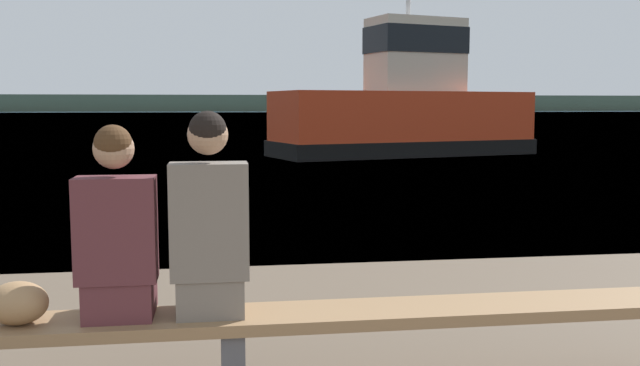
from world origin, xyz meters
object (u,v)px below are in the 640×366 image
Objects in this scene: bench_main at (232,332)px; tugboat_red at (406,112)px; shopping_bag at (18,303)px; person_left at (117,237)px; person_right at (209,228)px.

bench_main is 0.65× the size of tugboat_red.
shopping_bag reaches higher than bench_main.
person_left reaches higher than bench_main.
tugboat_red reaches higher than person_right.
tugboat_red reaches higher than person_left.
tugboat_red is (6.04, 18.32, 0.40)m from person_right.
person_right is (0.46, -0.00, 0.03)m from person_left.
person_right is 0.12× the size of tugboat_red.
bench_main is at bearing 1.23° from shopping_bag.
person_right is at bearing 146.34° from tugboat_red.
person_left is at bearing 179.77° from person_right.
tugboat_red reaches higher than shopping_bag.
shopping_bag is at bearing -178.30° from person_right.
shopping_bag is (-0.49, -0.03, -0.32)m from person_left.
person_left is (-0.57, 0.01, 0.52)m from bench_main.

